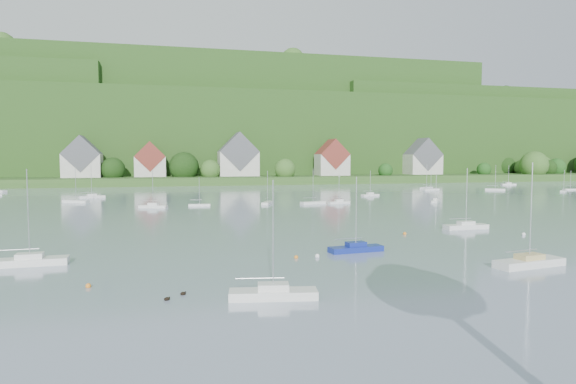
{
  "coord_description": "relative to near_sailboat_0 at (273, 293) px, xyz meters",
  "views": [
    {
      "loc": [
        -23.55,
        -15.98,
        10.44
      ],
      "look_at": [
        -1.38,
        75.0,
        4.0
      ],
      "focal_mm": 30.98,
      "sensor_mm": 36.0,
      "label": 1
    }
  ],
  "objects": [
    {
      "name": "mooring_buoy_3",
      "position": [
        23.88,
        26.01,
        -0.46
      ],
      "size": [
        0.47,
        0.47,
        0.47
      ],
      "primitive_type": "sphere",
      "color": "orange",
      "rests_on": "ground"
    },
    {
      "name": "village_building_4",
      "position": [
        106.03,
        170.52,
        9.13
      ],
      "size": [
        15.0,
        10.4,
        16.5
      ],
      "color": "beige",
      "rests_on": "far_shore_strip"
    },
    {
      "name": "mooring_buoy_1",
      "position": [
        7.69,
        13.9,
        -0.46
      ],
      "size": [
        0.49,
        0.49,
        0.49
      ],
      "primitive_type": "sphere",
      "color": "white",
      "rests_on": "ground"
    },
    {
      "name": "mooring_buoy_4",
      "position": [
        39.16,
        21.54,
        -0.46
      ],
      "size": [
        0.5,
        0.5,
        0.5
      ],
      "primitive_type": "sphere",
      "color": "white",
      "rests_on": "ground"
    },
    {
      "name": "far_sailboat_cluster",
      "position": [
        23.69,
        96.79,
        -0.09
      ],
      "size": [
        200.62,
        67.46,
        8.71
      ],
      "color": "white",
      "rests_on": "ground"
    },
    {
      "name": "village_building_3",
      "position": [
        61.03,
        166.52,
        8.97
      ],
      "size": [
        13.0,
        10.4,
        15.5
      ],
      "color": "beige",
      "rests_on": "far_shore_strip"
    },
    {
      "name": "near_sailboat_6",
      "position": [
        -20.65,
        16.83,
        0.02
      ],
      "size": [
        7.03,
        2.24,
        9.38
      ],
      "rotation": [
        0.0,
        0.0,
        0.04
      ],
      "color": "white",
      "rests_on": "ground"
    },
    {
      "name": "village_building_0",
      "position": [
        -38.97,
        167.52,
        9.05
      ],
      "size": [
        14.0,
        10.4,
        16.0
      ],
      "color": "beige",
      "rests_on": "far_shore_strip"
    },
    {
      "name": "forested_ridge",
      "position": [
        16.43,
        249.09,
        22.43
      ],
      "size": [
        620.0,
        181.22,
        69.89
      ],
      "color": "#1B3B13",
      "rests_on": "ground"
    },
    {
      "name": "near_sailboat_3",
      "position": [
        35.12,
        28.78,
        0.0
      ],
      "size": [
        6.66,
        2.01,
        8.94
      ],
      "rotation": [
        0.0,
        0.0,
        0.02
      ],
      "color": "white",
      "rests_on": "ground"
    },
    {
      "name": "near_sailboat_1",
      "position": [
        12.79,
        15.91,
        -0.01
      ],
      "size": [
        6.35,
        2.42,
        8.36
      ],
      "rotation": [
        0.0,
        0.0,
        0.11
      ],
      "color": "navy",
      "rests_on": "ground"
    },
    {
      "name": "far_shore_strip",
      "position": [
        16.03,
        180.52,
        1.04
      ],
      "size": [
        600.0,
        60.0,
        3.0
      ],
      "primitive_type": "cube",
      "color": "#2F5620",
      "rests_on": "ground"
    },
    {
      "name": "mooring_buoy_0",
      "position": [
        5.41,
        13.95,
        -0.46
      ],
      "size": [
        0.43,
        0.43,
        0.43
      ],
      "primitive_type": "sphere",
      "color": "orange",
      "rests_on": "ground"
    },
    {
      "name": "village_building_2",
      "position": [
        21.03,
        168.52,
        9.81
      ],
      "size": [
        16.0,
        11.44,
        18.0
      ],
      "color": "beige",
      "rests_on": "far_shore_strip"
    },
    {
      "name": "duck_pair",
      "position": [
        -7.08,
        2.01,
        -0.35
      ],
      "size": [
        1.65,
        1.48,
        0.32
      ],
      "color": "black",
      "rests_on": "ground"
    },
    {
      "name": "near_sailboat_0",
      "position": [
        0.0,
        0.0,
        0.0
      ],
      "size": [
        6.76,
        2.89,
        8.84
      ],
      "rotation": [
        0.0,
        0.0,
        -0.17
      ],
      "color": "white",
      "rests_on": "ground"
    },
    {
      "name": "near_sailboat_2",
      "position": [
        26.19,
        4.8,
        0.04
      ],
      "size": [
        7.65,
        3.22,
        10.01
      ],
      "rotation": [
        0.0,
        0.0,
        0.16
      ],
      "color": "white",
      "rests_on": "ground"
    },
    {
      "name": "village_building_1",
      "position": [
        -13.97,
        169.52,
        8.29
      ],
      "size": [
        12.0,
        9.36,
        14.0
      ],
      "color": "beige",
      "rests_on": "far_shore_strip"
    },
    {
      "name": "mooring_buoy_5",
      "position": [
        -13.86,
        6.66,
        -0.46
      ],
      "size": [
        0.45,
        0.45,
        0.45
      ],
      "primitive_type": "sphere",
      "color": "orange",
      "rests_on": "ground"
    }
  ]
}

